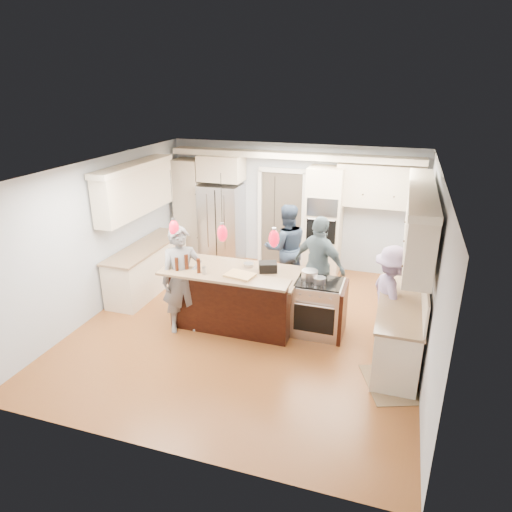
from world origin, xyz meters
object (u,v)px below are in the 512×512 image
at_px(refrigerator, 222,224).
at_px(person_far_left, 286,248).
at_px(kitchen_island, 237,296).
at_px(island_range, 320,308).
at_px(person_bar_end, 182,280).

height_order(refrigerator, person_far_left, refrigerator).
bearing_deg(refrigerator, kitchen_island, -63.11).
bearing_deg(person_far_left, island_range, 97.17).
bearing_deg(refrigerator, person_far_left, -30.54).
height_order(kitchen_island, island_range, kitchen_island).
height_order(island_range, person_bar_end, person_bar_end).
distance_m(person_bar_end, person_far_left, 2.38).
bearing_deg(person_far_left, person_bar_end, 33.37).
distance_m(kitchen_island, person_far_left, 1.64).
distance_m(refrigerator, person_far_left, 2.05).
distance_m(refrigerator, person_bar_end, 3.14).
bearing_deg(refrigerator, person_bar_end, -79.95).
relative_size(refrigerator, person_bar_end, 0.99).
distance_m(kitchen_island, person_bar_end, 1.01).
xyz_separation_m(island_range, person_bar_end, (-2.16, -0.60, 0.45)).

